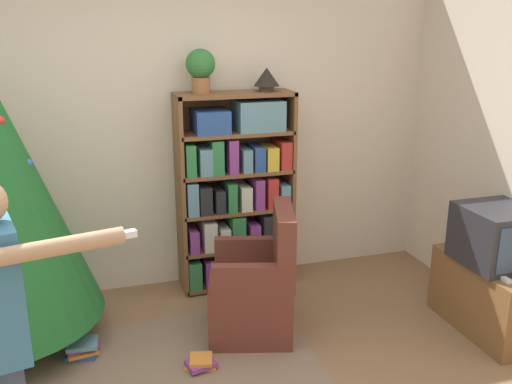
% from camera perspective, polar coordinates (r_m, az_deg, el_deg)
% --- Properties ---
extents(wall_back, '(8.00, 0.10, 2.60)m').
position_cam_1_polar(wall_back, '(4.58, -9.98, 6.23)').
color(wall_back, beige).
rests_on(wall_back, ground_plane).
extents(bookshelf, '(0.92, 0.32, 1.59)m').
position_cam_1_polar(bookshelf, '(4.58, -2.00, -0.05)').
color(bookshelf, brown).
rests_on(bookshelf, ground_plane).
extents(tv_stand, '(0.41, 0.84, 0.51)m').
position_cam_1_polar(tv_stand, '(4.40, 22.25, -9.62)').
color(tv_stand, brown).
rests_on(tv_stand, ground_plane).
extents(television, '(0.46, 0.49, 0.40)m').
position_cam_1_polar(television, '(4.22, 22.95, -4.05)').
color(television, '#28282D').
rests_on(television, tv_stand).
extents(game_remote, '(0.04, 0.12, 0.02)m').
position_cam_1_polar(game_remote, '(4.04, 23.54, -7.93)').
color(game_remote, white).
rests_on(game_remote, tv_stand).
extents(armchair, '(0.70, 0.69, 0.92)m').
position_cam_1_polar(armchair, '(4.02, 0.02, -9.80)').
color(armchair, brown).
rests_on(armchair, ground_plane).
extents(standing_person, '(0.69, 0.46, 1.53)m').
position_cam_1_polar(standing_person, '(2.65, -23.87, -12.14)').
color(standing_person, '#38425B').
rests_on(standing_person, ground_plane).
extents(potted_plant, '(0.22, 0.22, 0.33)m').
position_cam_1_polar(potted_plant, '(4.34, -5.57, 12.27)').
color(potted_plant, '#935B38').
rests_on(potted_plant, bookshelf).
extents(table_lamp, '(0.20, 0.20, 0.18)m').
position_cam_1_polar(table_lamp, '(4.48, 1.07, 11.35)').
color(table_lamp, '#473828').
rests_on(table_lamp, bookshelf).
extents(book_pile_near_tree, '(0.23, 0.19, 0.11)m').
position_cam_1_polar(book_pile_near_tree, '(4.04, -16.98, -14.78)').
color(book_pile_near_tree, '#284C93').
rests_on(book_pile_near_tree, ground_plane).
extents(book_pile_by_chair, '(0.22, 0.19, 0.07)m').
position_cam_1_polar(book_pile_by_chair, '(3.79, -5.52, -16.66)').
color(book_pile_by_chair, orange).
rests_on(book_pile_by_chair, ground_plane).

